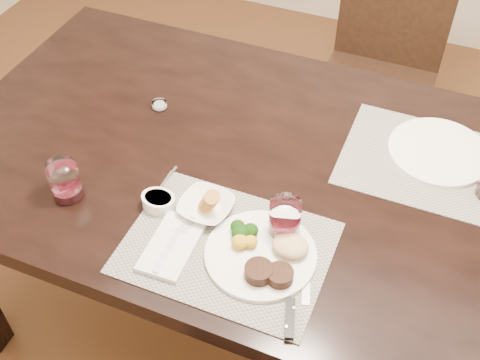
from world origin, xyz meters
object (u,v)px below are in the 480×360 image
at_px(dinner_plate, 265,254).
at_px(chair_far, 382,62).
at_px(steak_knife, 294,309).
at_px(cracker_bowl, 206,206).
at_px(far_plate, 439,151).
at_px(wine_glass_near, 285,221).

bearing_deg(dinner_plate, chair_far, 103.78).
xyz_separation_m(chair_far, steak_knife, (0.08, -1.32, 0.26)).
distance_m(cracker_bowl, far_plate, 0.64).
relative_size(wine_glass_near, far_plate, 0.38).
xyz_separation_m(dinner_plate, steak_knife, (0.10, -0.10, -0.01)).
bearing_deg(cracker_bowl, chair_far, 79.89).
bearing_deg(chair_far, steak_knife, -86.60).
distance_m(steak_knife, far_plate, 0.63).
xyz_separation_m(chair_far, cracker_bowl, (-0.20, -1.14, 0.27)).
xyz_separation_m(steak_knife, cracker_bowl, (-0.28, 0.18, 0.01)).
bearing_deg(dinner_plate, far_plate, 73.71).
xyz_separation_m(dinner_plate, cracker_bowl, (-0.18, 0.08, 0.00)).
relative_size(chair_far, cracker_bowl, 6.79).
bearing_deg(wine_glass_near, cracker_bowl, -178.03).
distance_m(steak_knife, wine_glass_near, 0.21).
height_order(chair_far, cracker_bowl, chair_far).
relative_size(chair_far, dinner_plate, 3.57).
relative_size(cracker_bowl, wine_glass_near, 1.31).
distance_m(dinner_plate, steak_knife, 0.14).
distance_m(steak_knife, cracker_bowl, 0.33).
bearing_deg(far_plate, wine_glass_near, -124.73).
xyz_separation_m(chair_far, dinner_plate, (-0.02, -1.22, 0.26)).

